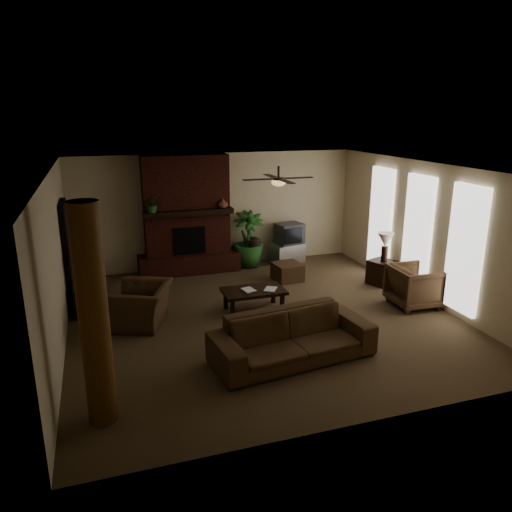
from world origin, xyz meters
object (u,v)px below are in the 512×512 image
object	(u,v)px
armchair_right	(415,284)
floor_plant	(248,251)
side_table_left	(87,301)
side_table_right	(381,272)
log_column	(94,317)
coffee_table	(254,292)
floor_vase	(254,250)
lamp_left	(83,265)
ottoman	(287,272)
tv_stand	(287,253)
lamp_right	(385,242)
armchair_left	(140,299)
sofa	(293,330)

from	to	relation	value
armchair_right	floor_plant	world-z (taller)	armchair_right
side_table_left	side_table_right	bearing A→B (deg)	-2.25
log_column	armchair_right	distance (m)	6.42
log_column	side_table_left	world-z (taller)	log_column
log_column	coffee_table	world-z (taller)	log_column
side_table_right	floor_vase	bearing A→B (deg)	137.40
armchair_right	floor_vase	xyz separation A→B (m)	(-2.24, 3.47, -0.03)
log_column	floor_plant	world-z (taller)	log_column
lamp_left	ottoman	bearing A→B (deg)	8.90
tv_stand	lamp_right	size ratio (longest dim) A/B	1.31
armchair_left	tv_stand	xyz separation A→B (m)	(3.94, 2.73, -0.24)
floor_plant	ottoman	bearing A→B (deg)	-67.71
tv_stand	lamp_left	bearing A→B (deg)	-173.93
tv_stand	lamp_right	world-z (taller)	lamp_right
log_column	side_table_left	size ratio (longest dim) A/B	5.09
tv_stand	side_table_right	world-z (taller)	side_table_right
armchair_right	tv_stand	world-z (taller)	armchair_right
ottoman	lamp_left	size ratio (longest dim) A/B	0.92
coffee_table	ottoman	xyz separation A→B (m)	(1.29, 1.45, -0.17)
coffee_table	side_table_right	world-z (taller)	side_table_right
tv_stand	lamp_left	xyz separation A→B (m)	(-4.89, -2.00, 0.75)
lamp_left	floor_plant	bearing A→B (deg)	27.52
log_column	lamp_right	xyz separation A→B (m)	(6.10, 3.28, -0.40)
sofa	side_table_left	distance (m)	4.20
armchair_right	floor_plant	distance (m)	4.27
ottoman	floor_vase	bearing A→B (deg)	108.11
floor_vase	floor_plant	distance (m)	0.16
log_column	lamp_right	distance (m)	6.94
lamp_right	armchair_right	bearing A→B (deg)	-93.48
coffee_table	tv_stand	size ratio (longest dim) A/B	1.41
log_column	coffee_table	xyz separation A→B (m)	(2.89, 2.78, -1.03)
sofa	lamp_left	size ratio (longest dim) A/B	3.92
coffee_table	floor_vase	world-z (taller)	floor_vase
log_column	tv_stand	size ratio (longest dim) A/B	3.29
log_column	sofa	size ratio (longest dim) A/B	1.10
coffee_table	side_table_right	bearing A→B (deg)	9.88
lamp_right	lamp_left	bearing A→B (deg)	177.57
log_column	side_table_right	size ratio (longest dim) A/B	5.09
sofa	lamp_right	distance (m)	4.15
coffee_table	floor_vase	bearing A→B (deg)	71.80
armchair_right	lamp_right	distance (m)	1.39
sofa	armchair_left	bearing A→B (deg)	128.30
floor_plant	floor_vase	bearing A→B (deg)	-30.18
floor_plant	lamp_left	bearing A→B (deg)	-152.48
armchair_right	coffee_table	distance (m)	3.22
floor_vase	side_table_right	world-z (taller)	floor_vase
floor_plant	side_table_right	xyz separation A→B (m)	(2.46, -2.21, -0.11)
armchair_right	armchair_left	bearing A→B (deg)	83.54
armchair_right	lamp_right	world-z (taller)	lamp_right
armchair_left	coffee_table	bearing A→B (deg)	110.82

